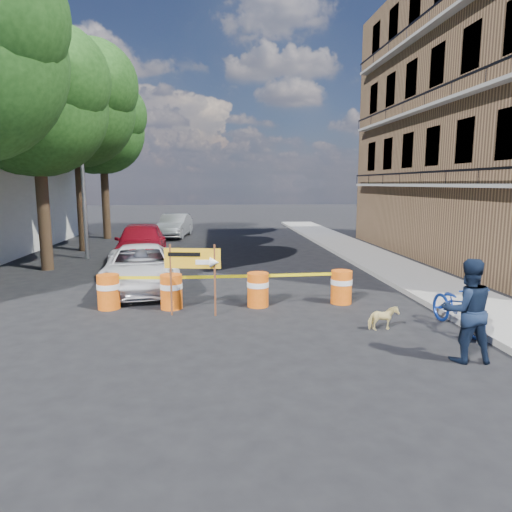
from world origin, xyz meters
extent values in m
plane|color=black|center=(0.00, 0.00, 0.00)|extent=(120.00, 120.00, 0.00)
cube|color=gray|center=(6.20, 6.00, 0.07)|extent=(2.40, 40.00, 0.15)
cylinder|color=#332316|center=(-6.80, 7.00, 2.38)|extent=(0.44, 0.44, 4.76)
sphere|color=#194112|center=(-6.80, 7.00, 5.95)|extent=(5.00, 5.00, 5.00)
sphere|color=#194112|center=(-5.92, 6.50, 6.80)|extent=(3.75, 3.75, 3.75)
sphere|color=#194112|center=(-7.55, 7.62, 5.27)|extent=(3.50, 3.50, 3.50)
cylinder|color=#332316|center=(-6.80, 12.00, 2.66)|extent=(0.44, 0.44, 5.32)
sphere|color=#194112|center=(-6.80, 12.00, 6.65)|extent=(5.40, 5.40, 5.40)
sphere|color=#194112|center=(-5.85, 11.46, 7.60)|extent=(4.05, 4.05, 4.05)
sphere|color=#194112|center=(-7.61, 12.68, 5.89)|extent=(3.78, 3.78, 3.78)
cylinder|color=#332316|center=(-6.80, 17.00, 2.46)|extent=(0.44, 0.44, 4.93)
sphere|color=#194112|center=(-6.80, 17.00, 6.16)|extent=(4.80, 4.80, 4.80)
sphere|color=#194112|center=(-5.96, 16.52, 7.04)|extent=(3.60, 3.60, 3.60)
sphere|color=#194112|center=(-7.52, 17.60, 5.46)|extent=(3.36, 3.36, 3.36)
cylinder|color=gray|center=(-6.00, 9.50, 4.00)|extent=(0.16, 0.16, 8.00)
cylinder|color=gray|center=(-5.50, 9.50, 7.90)|extent=(1.00, 0.12, 0.12)
cube|color=silver|center=(-5.00, 9.50, 7.85)|extent=(0.35, 0.18, 0.12)
cylinder|color=#DE5D0D|center=(-3.29, 1.22, 0.45)|extent=(0.56, 0.56, 0.90)
cylinder|color=white|center=(-3.29, 1.22, 0.60)|extent=(0.58, 0.58, 0.14)
cylinder|color=#DE5D0D|center=(-1.67, 1.09, 0.45)|extent=(0.56, 0.56, 0.90)
cylinder|color=white|center=(-1.67, 1.09, 0.60)|extent=(0.58, 0.58, 0.14)
cylinder|color=#DE5D0D|center=(0.58, 1.09, 0.45)|extent=(0.56, 0.56, 0.90)
cylinder|color=white|center=(0.58, 1.09, 0.60)|extent=(0.58, 0.58, 0.14)
cylinder|color=#DE5D0D|center=(2.86, 1.18, 0.45)|extent=(0.56, 0.56, 0.90)
cylinder|color=white|center=(2.86, 1.18, 0.60)|extent=(0.58, 0.58, 0.14)
cylinder|color=#592D19|center=(-1.61, 0.47, 0.89)|extent=(0.05, 0.05, 1.77)
cylinder|color=#592D19|center=(-0.54, 0.30, 0.89)|extent=(0.05, 0.05, 1.77)
cube|color=#F0A615|center=(-1.08, 0.39, 1.43)|extent=(1.37, 0.25, 0.49)
cube|color=white|center=(-0.81, 0.32, 1.34)|extent=(0.39, 0.07, 0.12)
cone|color=white|center=(-0.55, 0.28, 1.34)|extent=(0.25, 0.29, 0.26)
cube|color=black|center=(-1.28, 0.40, 1.53)|extent=(0.78, 0.13, 0.10)
imported|color=black|center=(3.98, -3.00, 0.95)|extent=(0.99, 0.81, 1.90)
imported|color=navy|center=(4.80, -1.27, 0.98)|extent=(0.74, 1.07, 1.96)
imported|color=#EAD486|center=(3.14, -1.17, 0.27)|extent=(0.68, 0.38, 0.55)
imported|color=white|center=(-2.80, 3.50, 0.67)|extent=(2.80, 5.04, 1.33)
imported|color=maroon|center=(-3.51, 8.34, 0.83)|extent=(2.32, 4.99, 1.65)
imported|color=#ACAFB3|center=(-2.86, 17.29, 0.70)|extent=(2.03, 4.41, 1.40)
camera|label=1|loc=(-0.58, -10.57, 3.21)|focal=32.00mm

